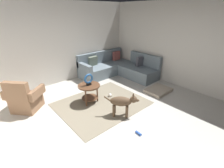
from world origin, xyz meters
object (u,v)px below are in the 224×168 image
object	(u,v)px
armchair	(25,99)
dog_toy_ball	(110,95)
dog_toy_rope	(138,133)
torus_sculpture	(89,79)
sectional_couch	(118,68)
dog_bed_mat	(158,90)
side_table	(89,89)
dog	(123,102)

from	to	relation	value
armchair	dog_toy_ball	world-z (taller)	armchair
dog_toy_rope	torus_sculpture	bearing A→B (deg)	90.95
sectional_couch	torus_sculpture	bearing A→B (deg)	-153.12
dog_bed_mat	side_table	bearing A→B (deg)	156.11
torus_sculpture	dog_bed_mat	bearing A→B (deg)	-23.89
dog_toy_ball	sectional_couch	bearing A→B (deg)	39.85
dog_bed_mat	dog_toy_ball	xyz separation A→B (m)	(-1.39, 0.76, 0.01)
side_table	dog_toy_ball	bearing A→B (deg)	-11.90
torus_sculpture	dog_bed_mat	size ratio (longest dim) A/B	0.41
torus_sculpture	dog_toy_ball	bearing A→B (deg)	-11.90
dog	dog_toy_rope	world-z (taller)	dog
sectional_couch	dog_bed_mat	distance (m)	1.95
dog	dog_toy_rope	xyz separation A→B (m)	(-0.21, -0.70, -0.35)
dog_toy_ball	armchair	bearing A→B (deg)	156.52
torus_sculpture	side_table	bearing A→B (deg)	86.42
side_table	dog_bed_mat	world-z (taller)	side_table
dog_toy_rope	armchair	bearing A→B (deg)	120.35
dog_toy_ball	dog_toy_rope	xyz separation A→B (m)	(-0.61, -1.62, -0.03)
torus_sculpture	dog_toy_ball	distance (m)	0.93
armchair	side_table	distance (m)	1.65
side_table	dog_toy_rope	distance (m)	1.80
sectional_couch	dog_toy_ball	distance (m)	1.84
armchair	dog	distance (m)	2.49
armchair	dog_toy_ball	size ratio (longest dim) A/B	9.20
sectional_couch	dog_toy_rope	xyz separation A→B (m)	(-2.01, -2.79, -0.27)
dog_toy_ball	dog_bed_mat	bearing A→B (deg)	-28.81
torus_sculpture	dog_toy_ball	world-z (taller)	torus_sculpture
dog_bed_mat	dog_toy_rope	distance (m)	2.18
sectional_couch	side_table	distance (m)	2.29
dog_bed_mat	sectional_couch	bearing A→B (deg)	89.64
sectional_couch	dog_toy_ball	xyz separation A→B (m)	(-1.40, -1.17, -0.24)
dog_bed_mat	torus_sculpture	bearing A→B (deg)	156.11
armchair	side_table	world-z (taller)	armchair
sectional_couch	dog	world-z (taller)	sectional_couch
armchair	dog_toy_rope	size ratio (longest dim) A/B	6.77
dog	dog_toy_ball	size ratio (longest dim) A/B	6.14
armchair	dog	size ratio (longest dim) A/B	1.50
torus_sculpture	dog_toy_rope	size ratio (longest dim) A/B	2.22
sectional_couch	torus_sculpture	xyz separation A→B (m)	(-2.04, -1.04, 0.42)
torus_sculpture	dog	xyz separation A→B (m)	(0.24, -1.06, -0.33)
side_table	dog	bearing A→B (deg)	-77.20
dog_bed_mat	dog	bearing A→B (deg)	-174.98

